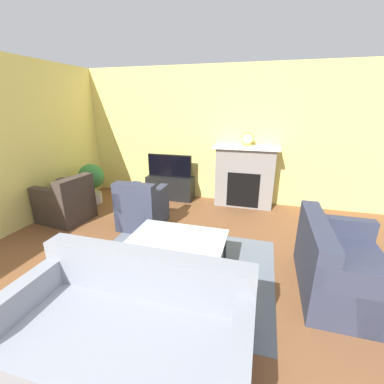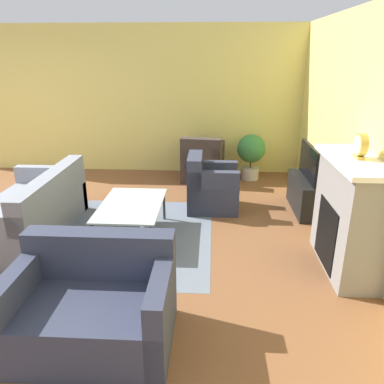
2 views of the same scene
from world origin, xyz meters
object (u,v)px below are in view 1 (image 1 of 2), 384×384
Objects in this scene: coffee_table at (178,240)px; mantel_clock at (248,139)px; couch_sectional at (128,336)px; armchair_by_window at (66,204)px; couch_loveseat at (340,268)px; tv at (170,166)px; potted_plant at (92,179)px; armchair_accent at (142,209)px.

mantel_clock reaches higher than coffee_table.
couch_sectional is 2.18× the size of armchair_by_window.
mantel_clock is (-1.22, 2.34, 1.05)m from couch_loveseat.
tv reaches higher than potted_plant.
armchair_by_window is (-1.37, -1.55, -0.43)m from tv.
couch_sectional is at bearing -50.43° from potted_plant.
couch_loveseat is 1.83m from coffee_table.
couch_loveseat is 2.84m from mantel_clock.
tv reaches higher than coffee_table.
couch_sectional is at bearing -98.59° from mantel_clock.
tv reaches higher than armchair_accent.
coffee_table is at bearing 92.41° from couch_loveseat.
armchair_by_window is 2.49m from coffee_table.
tv is 3.84m from couch_sectional.
tv is at bearing 50.72° from couch_loveseat.
potted_plant reaches higher than armchair_accent.
coffee_table is 4.67× the size of mantel_clock.
potted_plant is (-1.47, 0.72, 0.20)m from armchair_accent.
armchair_by_window is at bearing 160.75° from coffee_table.
armchair_by_window is 1.40m from armchair_accent.
coffee_table is (-0.04, 1.30, 0.12)m from couch_sectional.
armchair_accent is 1.65m from potted_plant.
armchair_accent is at bearing 72.18° from couch_loveseat.
potted_plant is at bearing -166.53° from mantel_clock.
potted_plant is at bearing 69.23° from couch_loveseat.
mantel_clock is at bearing 76.01° from coffee_table.
couch_loveseat is 4.98× the size of mantel_clock.
armchair_by_window and armchair_accent have the same top height.
mantel_clock reaches higher than armchair_by_window.
couch_sectional is at bearing 127.75° from couch_loveseat.
mantel_clock reaches higher than armchair_accent.
couch_sectional is 1.49× the size of couch_loveseat.
couch_loveseat is 1.51× the size of armchair_accent.
armchair_by_window is 3.41× the size of mantel_clock.
mantel_clock is at bearing -137.50° from armchair_accent.
armchair_by_window reaches higher than coffee_table.
couch_sectional is at bearing 55.38° from armchair_by_window.
potted_plant is (-4.26, 1.61, 0.21)m from couch_loveseat.
tv is at bearing 145.47° from armchair_by_window.
couch_sectional is 2.23× the size of potted_plant.
potted_plant is 3.33× the size of mantel_clock.
tv reaches higher than armchair_by_window.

